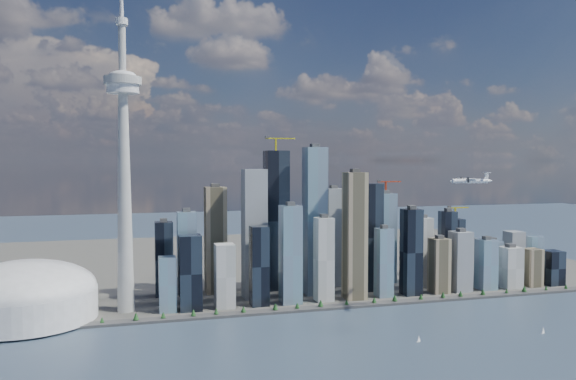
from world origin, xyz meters
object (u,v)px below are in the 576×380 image
object	(u,v)px
sailboat_east	(543,331)
dome_stadium	(26,295)
airplane	(471,180)
sailboat_west	(419,340)
needle_tower	(124,160)

from	to	relation	value
sailboat_east	dome_stadium	bearing A→B (deg)	143.72
airplane	sailboat_east	size ratio (longest dim) A/B	6.72
airplane	sailboat_west	distance (m)	254.64
sailboat_west	sailboat_east	bearing A→B (deg)	-19.34
needle_tower	dome_stadium	world-z (taller)	needle_tower
needle_tower	sailboat_east	world-z (taller)	needle_tower
needle_tower	dome_stadium	size ratio (longest dim) A/B	2.75
dome_stadium	sailboat_west	xyz separation A→B (m)	(506.76, -235.50, -36.41)
needle_tower	airplane	bearing A→B (deg)	-17.92
sailboat_west	dome_stadium	bearing A→B (deg)	139.83
airplane	sailboat_west	world-z (taller)	airplane
dome_stadium	sailboat_west	size ratio (longest dim) A/B	21.18
needle_tower	sailboat_east	bearing A→B (deg)	-25.28
dome_stadium	sailboat_east	world-z (taller)	dome_stadium
dome_stadium	sailboat_west	world-z (taller)	dome_stadium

